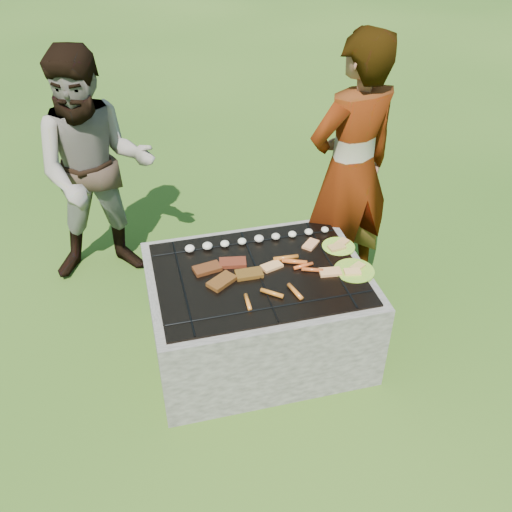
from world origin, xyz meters
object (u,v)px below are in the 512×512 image
(cook, at_px, (351,170))
(bystander, at_px, (96,171))
(fire_pit, at_px, (258,314))
(plate_near, at_px, (354,271))
(plate_far, at_px, (338,246))

(cook, relative_size, bystander, 1.09)
(fire_pit, height_order, plate_near, plate_near)
(fire_pit, relative_size, cook, 0.71)
(fire_pit, distance_m, cook, 1.13)
(plate_near, bearing_deg, fire_pit, 167.86)
(fire_pit, bearing_deg, plate_far, 13.92)
(plate_near, distance_m, cook, 0.75)
(plate_far, relative_size, bystander, 0.16)
(plate_near, height_order, bystander, bystander)
(plate_far, relative_size, cook, 0.15)
(plate_far, xyz_separation_m, bystander, (-1.43, 0.95, 0.24))
(plate_near, relative_size, bystander, 0.19)
(plate_far, distance_m, plate_near, 0.26)
(plate_near, bearing_deg, bystander, 139.81)
(plate_near, relative_size, cook, 0.17)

